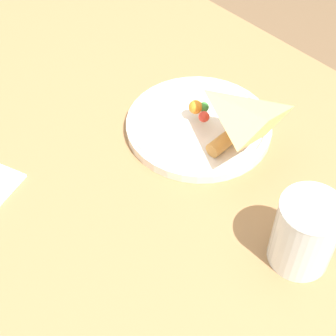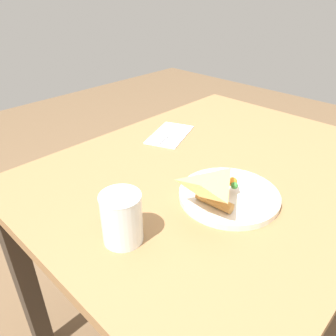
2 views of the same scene
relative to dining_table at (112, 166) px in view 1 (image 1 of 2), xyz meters
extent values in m
plane|color=brown|center=(0.00, 0.00, -0.61)|extent=(6.00, 6.00, 0.00)
cube|color=olive|center=(0.00, 0.00, 0.09)|extent=(1.06, 0.83, 0.03)
cube|color=#382D23|center=(0.48, -0.37, -0.27)|extent=(0.06, 0.06, 0.69)
cylinder|color=silver|center=(-0.11, -0.11, 0.11)|extent=(0.24, 0.24, 0.02)
torus|color=silver|center=(-0.11, -0.11, 0.12)|extent=(0.23, 0.23, 0.01)
pyramid|color=#E0B266|center=(-0.12, -0.11, 0.13)|extent=(0.13, 0.10, 0.02)
cylinder|color=#C68942|center=(-0.18, -0.11, 0.13)|extent=(0.03, 0.09, 0.02)
sphere|color=red|center=(-0.13, -0.10, 0.14)|extent=(0.02, 0.02, 0.02)
sphere|color=#388433|center=(-0.11, -0.12, 0.14)|extent=(0.02, 0.02, 0.02)
sphere|color=orange|center=(-0.10, -0.11, 0.15)|extent=(0.02, 0.02, 0.02)
cylinder|color=white|center=(-0.38, -0.04, 0.16)|extent=(0.08, 0.08, 0.11)
cylinder|color=#B27F42|center=(-0.38, -0.04, 0.15)|extent=(0.07, 0.07, 0.09)
torus|color=white|center=(-0.38, -0.04, 0.21)|extent=(0.08, 0.08, 0.00)
camera|label=1|loc=(-0.55, 0.35, 0.70)|focal=55.00mm
camera|label=2|loc=(-0.68, -0.45, 0.57)|focal=35.00mm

